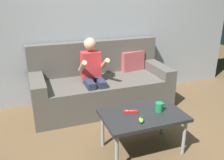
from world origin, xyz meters
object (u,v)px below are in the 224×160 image
game_remote_red_near_edge (131,112)px  nunchuk_lime (141,120)px  coffee_mug (159,107)px  couch (101,85)px  person_seated_on_couch (93,73)px  coffee_table (143,118)px

game_remote_red_near_edge → nunchuk_lime: (0.02, -0.20, 0.01)m
game_remote_red_near_edge → coffee_mug: coffee_mug is taller
nunchuk_lime → coffee_mug: 0.30m
couch → person_seated_on_couch: (-0.17, -0.19, 0.27)m
person_seated_on_couch → nunchuk_lime: 1.13m
person_seated_on_couch → coffee_mug: size_ratio=8.69×
couch → coffee_mug: bearing=-77.7°
couch → coffee_mug: size_ratio=16.23×
coffee_table → game_remote_red_near_edge: (-0.11, 0.07, 0.06)m
coffee_mug → person_seated_on_couch: bearing=113.5°
coffee_table → game_remote_red_near_edge: game_remote_red_near_edge is taller
coffee_mug → coffee_table: bearing=180.0°
couch → game_remote_red_near_edge: bearing=-91.9°
coffee_table → coffee_mug: coffee_mug is taller
couch → coffee_table: couch is taller
game_remote_red_near_edge → nunchuk_lime: bearing=-84.0°
couch → person_seated_on_couch: bearing=-131.5°
couch → game_remote_red_near_edge: (-0.04, -1.10, 0.13)m
couch → game_remote_red_near_edge: size_ratio=13.29×
person_seated_on_couch → coffee_table: (0.24, -0.98, -0.20)m
person_seated_on_couch → coffee_table: person_seated_on_couch is taller
game_remote_red_near_edge → nunchuk_lime: size_ratio=1.44×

